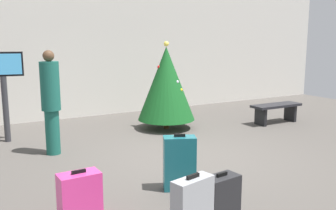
{
  "coord_description": "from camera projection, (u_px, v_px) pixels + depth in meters",
  "views": [
    {
      "loc": [
        -3.38,
        -5.45,
        2.09
      ],
      "look_at": [
        -0.12,
        0.38,
        0.9
      ],
      "focal_mm": 39.89,
      "sensor_mm": 36.0,
      "label": 1
    }
  ],
  "objects": [
    {
      "name": "back_wall",
      "position": [
        100.0,
        52.0,
        10.16
      ],
      "size": [
        16.0,
        0.2,
        3.49
      ],
      "primitive_type": "cube",
      "color": "beige",
      "rests_on": "ground_plane"
    },
    {
      "name": "flight_info_kiosk",
      "position": [
        4.0,
        81.0,
        7.47
      ],
      "size": [
        0.79,
        0.22,
        1.83
      ],
      "color": "#333338",
      "rests_on": "ground_plane"
    },
    {
      "name": "suitcase_3",
      "position": [
        221.0,
        202.0,
        4.15
      ],
      "size": [
        0.43,
        0.27,
        0.64
      ],
      "color": "#232326",
      "rests_on": "ground_plane"
    },
    {
      "name": "holiday_tree",
      "position": [
        166.0,
        83.0,
        8.63
      ],
      "size": [
        1.33,
        1.33,
        2.03
      ],
      "color": "#4C3319",
      "rests_on": "ground_plane"
    },
    {
      "name": "waiting_bench",
      "position": [
        276.0,
        109.0,
        9.31
      ],
      "size": [
        1.35,
        0.44,
        0.48
      ],
      "color": "black",
      "rests_on": "ground_plane"
    },
    {
      "name": "suitcase_1",
      "position": [
        80.0,
        195.0,
        4.39
      ],
      "size": [
        0.49,
        0.28,
        0.59
      ],
      "color": "#E5388C",
      "rests_on": "ground_plane"
    },
    {
      "name": "traveller_0",
      "position": [
        51.0,
        100.0,
        6.69
      ],
      "size": [
        0.48,
        0.48,
        1.89
      ],
      "color": "#19594C",
      "rests_on": "ground_plane"
    },
    {
      "name": "ground_plane",
      "position": [
        184.0,
        157.0,
        6.67
      ],
      "size": [
        16.0,
        16.0,
        0.0
      ],
      "primitive_type": "plane",
      "color": "#514C47"
    },
    {
      "name": "suitcase_2",
      "position": [
        179.0,
        163.0,
        5.2
      ],
      "size": [
        0.5,
        0.39,
        0.8
      ],
      "color": "#19606B",
      "rests_on": "ground_plane"
    }
  ]
}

